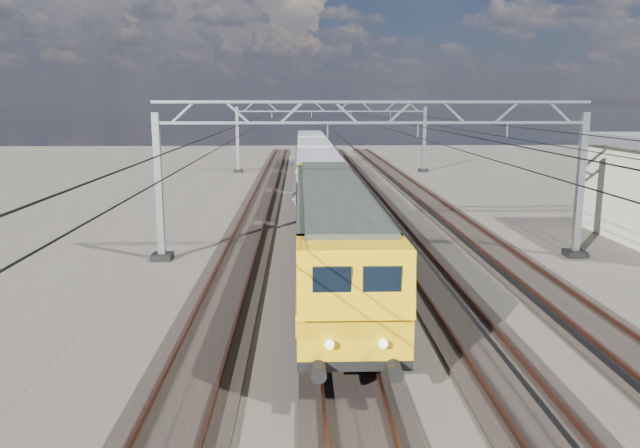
{
  "coord_description": "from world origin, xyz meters",
  "views": [
    {
      "loc": [
        -3.24,
        -23.69,
        7.03
      ],
      "look_at": [
        -2.46,
        -0.02,
        2.4
      ],
      "focal_mm": 35.0,
      "sensor_mm": 36.0,
      "label": 1
    }
  ],
  "objects_px": {
    "locomotive": "(332,228)",
    "hopper_wagon_third": "(311,146)",
    "hopper_wagon_lead": "(318,176)",
    "catenary_gantry_far": "(331,134)",
    "hopper_wagon_mid": "(314,158)",
    "catenary_gantry_mid": "(372,173)"
  },
  "relations": [
    {
      "from": "locomotive",
      "to": "hopper_wagon_third",
      "type": "distance_m",
      "value": 46.1
    },
    {
      "from": "locomotive",
      "to": "hopper_wagon_lead",
      "type": "distance_m",
      "value": 17.7
    },
    {
      "from": "locomotive",
      "to": "hopper_wagon_third",
      "type": "bearing_deg",
      "value": 90.0
    },
    {
      "from": "catenary_gantry_far",
      "to": "locomotive",
      "type": "height_order",
      "value": "catenary_gantry_far"
    },
    {
      "from": "hopper_wagon_lead",
      "to": "hopper_wagon_mid",
      "type": "bearing_deg",
      "value": 90.0
    },
    {
      "from": "catenary_gantry_far",
      "to": "hopper_wagon_mid",
      "type": "relative_size",
      "value": 1.53
    },
    {
      "from": "hopper_wagon_lead",
      "to": "hopper_wagon_third",
      "type": "relative_size",
      "value": 1.0
    },
    {
      "from": "catenary_gantry_far",
      "to": "locomotive",
      "type": "distance_m",
      "value": 40.53
    },
    {
      "from": "catenary_gantry_far",
      "to": "hopper_wagon_lead",
      "type": "xyz_separation_m",
      "value": [
        -2.0,
        -22.76,
        -1.67
      ]
    },
    {
      "from": "catenary_gantry_far",
      "to": "locomotive",
      "type": "relative_size",
      "value": 0.94
    },
    {
      "from": "catenary_gantry_mid",
      "to": "hopper_wagon_mid",
      "type": "distance_m",
      "value": 27.57
    },
    {
      "from": "catenary_gantry_mid",
      "to": "hopper_wagon_third",
      "type": "bearing_deg",
      "value": 92.75
    },
    {
      "from": "catenary_gantry_mid",
      "to": "hopper_wagon_mid",
      "type": "bearing_deg",
      "value": 94.17
    },
    {
      "from": "catenary_gantry_far",
      "to": "hopper_wagon_mid",
      "type": "bearing_deg",
      "value": -103.16
    },
    {
      "from": "locomotive",
      "to": "hopper_wagon_third",
      "type": "relative_size",
      "value": 1.62
    },
    {
      "from": "locomotive",
      "to": "hopper_wagon_lead",
      "type": "bearing_deg",
      "value": 90.0
    },
    {
      "from": "catenary_gantry_far",
      "to": "hopper_wagon_third",
      "type": "relative_size",
      "value": 1.53
    },
    {
      "from": "catenary_gantry_mid",
      "to": "hopper_wagon_third",
      "type": "height_order",
      "value": "catenary_gantry_mid"
    },
    {
      "from": "catenary_gantry_far",
      "to": "hopper_wagon_lead",
      "type": "height_order",
      "value": "catenary_gantry_far"
    },
    {
      "from": "hopper_wagon_third",
      "to": "catenary_gantry_far",
      "type": "bearing_deg",
      "value": -70.48
    },
    {
      "from": "catenary_gantry_far",
      "to": "hopper_wagon_third",
      "type": "height_order",
      "value": "catenary_gantry_far"
    },
    {
      "from": "hopper_wagon_mid",
      "to": "catenary_gantry_mid",
      "type": "bearing_deg",
      "value": -85.83
    }
  ]
}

